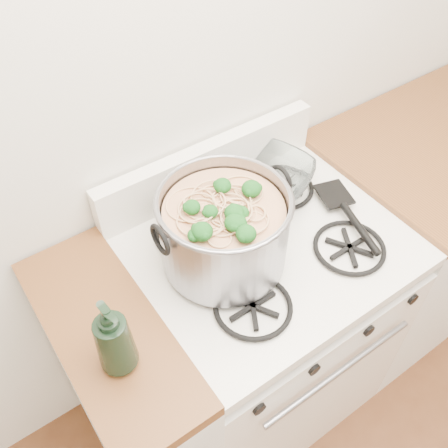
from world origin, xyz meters
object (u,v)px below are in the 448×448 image
Objects in this scene: bottle at (113,337)px; gas_range at (260,329)px; stock_pot at (224,230)px; spatula at (334,193)px; glass_bowl at (258,183)px.

gas_range is at bearing 3.63° from bottle.
bottle is at bearing -162.47° from stock_pot.
spatula is 0.24m from glass_bowl.
glass_bowl is at bearing 34.62° from stock_pot.
spatula is at bearing 5.49° from gas_range.
spatula is 2.45× the size of glass_bowl.
spatula is 1.35× the size of bottle.
gas_range is 0.80m from bottle.
glass_bowl is at bearing 152.40° from spatula.
bottle reaches higher than spatula.
glass_bowl reaches higher than gas_range.
gas_range is 0.61m from stock_pot.
bottle is (-0.52, -0.10, 0.60)m from gas_range.
gas_range is 2.98× the size of spatula.
glass_bowl is 0.69m from bottle.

